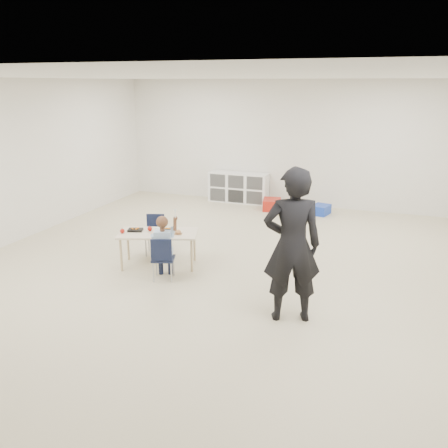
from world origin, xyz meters
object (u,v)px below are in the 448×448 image
(chair_near, at_px, (163,258))
(cubby_shelf, at_px, (238,187))
(child, at_px, (163,245))
(adult, at_px, (292,246))
(table, at_px, (159,249))

(chair_near, relative_size, cubby_shelf, 0.46)
(child, xyz_separation_m, cubby_shelf, (-0.45, 4.72, -0.16))
(chair_near, relative_size, adult, 0.35)
(table, xyz_separation_m, cubby_shelf, (-0.14, 4.28, 0.08))
(table, bearing_deg, adult, -41.91)
(table, bearing_deg, child, -73.74)
(child, relative_size, adult, 0.55)
(adult, bearing_deg, cubby_shelf, -85.73)
(table, distance_m, cubby_shelf, 4.29)
(cubby_shelf, relative_size, adult, 0.76)
(table, relative_size, chair_near, 2.01)
(chair_near, height_order, adult, adult)
(cubby_shelf, xyz_separation_m, adult, (2.41, -5.27, 0.57))
(child, distance_m, cubby_shelf, 4.75)
(cubby_shelf, bearing_deg, adult, -65.43)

